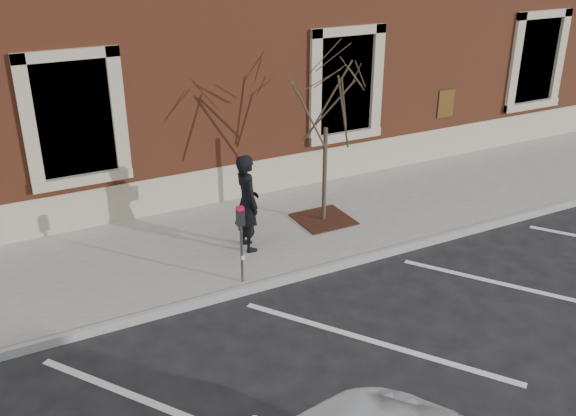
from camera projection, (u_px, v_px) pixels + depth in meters
ground at (304, 276)px, 11.42m from camera, size 120.00×120.00×0.00m
sidewalk_near at (261, 234)px, 12.81m from camera, size 40.00×3.50×0.15m
curb_near at (305, 274)px, 11.35m from camera, size 40.00×0.12×0.15m
parking_stripes at (374, 342)px, 9.64m from camera, size 28.00×4.40×0.01m
building_civic at (156, 0)px, 16.05m from camera, size 40.00×8.62×8.00m
man at (247, 203)px, 11.74m from camera, size 0.48×0.70×1.85m
parking_meter at (241, 230)px, 10.58m from camera, size 0.13×0.10×1.40m
tree_grate at (323, 219)px, 13.24m from camera, size 1.08×1.08×0.03m
sapling at (326, 101)px, 12.22m from camera, size 2.15×2.15×3.59m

